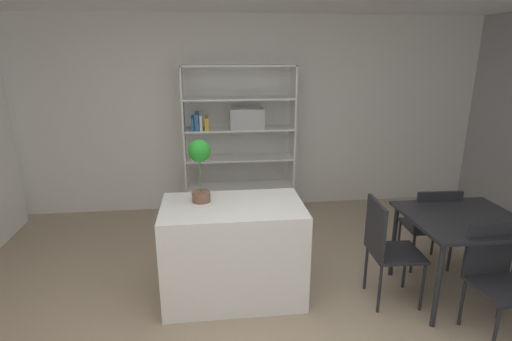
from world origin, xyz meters
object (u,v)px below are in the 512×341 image
(dining_table, at_px, (463,226))
(dining_chair_far, at_px, (431,221))
(dining_chair_near, at_px, (496,271))
(open_bookshelf, at_px, (236,140))
(kitchen_island, at_px, (233,251))
(dining_chair_island_side, at_px, (385,243))
(potted_plant_on_island, at_px, (200,162))

(dining_table, xyz_separation_m, dining_chair_far, (-0.00, 0.49, -0.17))
(dining_chair_near, bearing_deg, open_bookshelf, 120.90)
(dining_table, distance_m, dining_chair_near, 0.51)
(kitchen_island, distance_m, dining_chair_near, 2.18)
(dining_chair_near, xyz_separation_m, dining_chair_island_side, (-0.71, 0.49, 0.04))
(dining_chair_near, bearing_deg, dining_chair_island_side, 140.96)
(potted_plant_on_island, distance_m, dining_chair_far, 2.44)
(dining_table, bearing_deg, open_bookshelf, 131.07)
(dining_table, bearing_deg, dining_chair_island_side, 179.59)
(dining_chair_far, relative_size, dining_chair_island_side, 0.92)
(kitchen_island, relative_size, potted_plant_on_island, 2.22)
(potted_plant_on_island, relative_size, open_bookshelf, 0.28)
(kitchen_island, xyz_separation_m, dining_chair_far, (2.05, 0.23, 0.08))
(kitchen_island, distance_m, potted_plant_on_island, 0.87)
(dining_table, xyz_separation_m, dining_chair_near, (-0.01, -0.48, -0.17))
(open_bookshelf, xyz_separation_m, dining_chair_island_side, (1.16, -2.15, -0.49))
(kitchen_island, bearing_deg, potted_plant_on_island, 157.15)
(dining_chair_near, bearing_deg, dining_table, 84.67)
(dining_table, relative_size, dining_chair_island_side, 1.02)
(potted_plant_on_island, distance_m, open_bookshelf, 1.85)
(dining_chair_island_side, bearing_deg, dining_chair_near, -121.78)
(potted_plant_on_island, height_order, dining_chair_near, potted_plant_on_island)
(dining_chair_island_side, bearing_deg, potted_plant_on_island, 79.90)
(potted_plant_on_island, distance_m, dining_table, 2.42)
(open_bookshelf, height_order, dining_chair_island_side, open_bookshelf)
(open_bookshelf, xyz_separation_m, dining_chair_far, (1.88, -1.67, -0.53))
(kitchen_island, height_order, dining_table, kitchen_island)
(kitchen_island, relative_size, open_bookshelf, 0.62)
(kitchen_island, distance_m, open_bookshelf, 2.00)
(dining_chair_far, height_order, dining_chair_near, dining_chair_near)
(open_bookshelf, relative_size, dining_table, 2.06)
(dining_table, bearing_deg, kitchen_island, 172.80)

